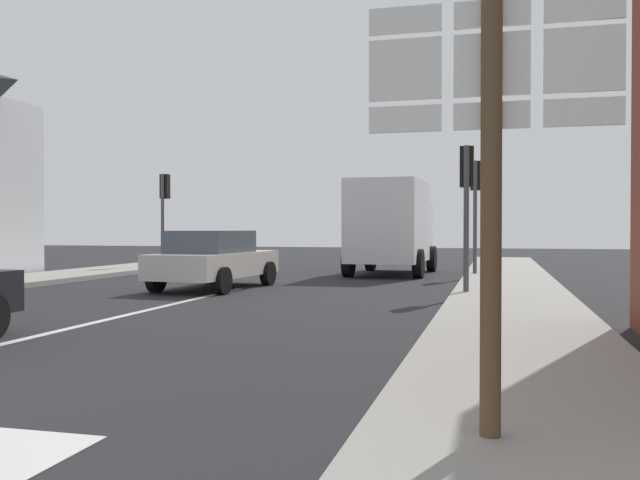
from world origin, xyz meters
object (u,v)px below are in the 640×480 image
object	(u,v)px
traffic_light_far_left	(164,199)
route_sign_post	(491,157)
traffic_light_far_right	(475,191)
sedan_far	(214,259)
delivery_truck	(391,225)
traffic_light_near_right	(467,186)

from	to	relation	value
traffic_light_far_left	route_sign_post	bearing A→B (deg)	-57.34
traffic_light_far_right	sedan_far	bearing A→B (deg)	-137.47
sedan_far	delivery_truck	world-z (taller)	delivery_truck
traffic_light_far_left	traffic_light_far_right	bearing A→B (deg)	-6.95
delivery_truck	traffic_light_near_right	size ratio (longest dim) A/B	1.51
sedan_far	traffic_light_far_left	distance (m)	8.89
sedan_far	traffic_light_near_right	size ratio (longest dim) A/B	1.29
sedan_far	delivery_truck	distance (m)	7.44
sedan_far	traffic_light_far_left	bearing A→B (deg)	125.15
delivery_truck	traffic_light_far_left	distance (m)	8.61
sedan_far	traffic_light_far_right	size ratio (longest dim) A/B	1.20
delivery_truck	traffic_light_far_right	world-z (taller)	traffic_light_far_right
traffic_light_far_left	traffic_light_near_right	xyz separation A→B (m)	(11.26, -7.69, -0.14)
traffic_light_near_right	traffic_light_far_left	bearing A→B (deg)	145.68
delivery_truck	traffic_light_far_left	bearing A→B (deg)	175.85
traffic_light_near_right	delivery_truck	bearing A→B (deg)	111.08
traffic_light_near_right	traffic_light_far_right	xyz separation A→B (m)	(-0.00, 6.32, 0.20)
traffic_light_far_left	traffic_light_near_right	world-z (taller)	traffic_light_far_left
route_sign_post	traffic_light_far_right	size ratio (longest dim) A/B	0.89
route_sign_post	sedan_far	bearing A→B (deg)	121.03
delivery_truck	sedan_far	bearing A→B (deg)	-118.54
sedan_far	route_sign_post	xyz separation A→B (m)	(6.86, -11.41, 1.24)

